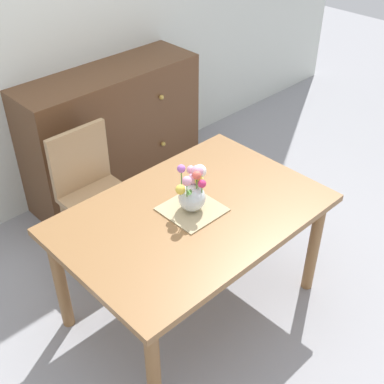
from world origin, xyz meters
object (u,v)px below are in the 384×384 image
(dining_table, at_px, (192,224))
(dresser, at_px, (113,133))
(chair_far, at_px, (92,187))
(flower_vase, at_px, (193,190))

(dining_table, xyz_separation_m, dresser, (0.43, 1.33, -0.14))
(chair_far, bearing_deg, dresser, -136.90)
(chair_far, distance_m, dresser, 0.74)
(dining_table, height_order, chair_far, chair_far)
(dining_table, xyz_separation_m, flower_vase, (0.02, 0.01, 0.22))
(chair_far, distance_m, flower_vase, 0.88)
(dining_table, height_order, dresser, dresser)
(dresser, bearing_deg, flower_vase, -107.62)
(dining_table, height_order, flower_vase, flower_vase)
(flower_vase, bearing_deg, dresser, 72.38)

